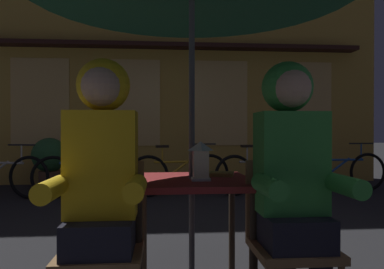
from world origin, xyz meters
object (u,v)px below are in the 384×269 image
(chair_right, at_px, (288,234))
(bicycle_second, at_px, (87,175))
(chair_left, at_px, (103,238))
(lantern, at_px, (201,160))
(person_right_hooded, at_px, (292,167))
(bicycle_third, at_px, (180,174))
(book, at_px, (218,174))
(potted_plant, at_px, (49,159))
(cafe_table, at_px, (192,195))
(person_left_hooded, at_px, (101,169))
(bicycle_fifth, at_px, (340,171))
(bicycle_fourth, at_px, (263,173))

(chair_right, distance_m, bicycle_second, 4.35)
(chair_left, distance_m, chair_right, 0.96)
(chair_left, bearing_deg, lantern, 28.31)
(chair_right, relative_size, person_right_hooded, 0.62)
(bicycle_second, bearing_deg, bicycle_third, 2.51)
(person_right_hooded, distance_m, bicycle_second, 4.43)
(book, distance_m, potted_plant, 4.83)
(bicycle_third, bearing_deg, cafe_table, -91.61)
(chair_left, height_order, chair_right, same)
(cafe_table, height_order, bicycle_second, bicycle_second)
(lantern, distance_m, chair_right, 0.64)
(person_left_hooded, bearing_deg, bicycle_fifth, 51.83)
(bicycle_second, bearing_deg, chair_left, -77.78)
(bicycle_third, bearing_deg, bicycle_second, -177.49)
(person_left_hooded, height_order, bicycle_second, person_left_hooded)
(cafe_table, height_order, person_left_hooded, person_left_hooded)
(person_right_hooded, xyz_separation_m, bicycle_second, (-1.82, 4.01, -0.50))
(person_right_hooded, bearing_deg, lantern, 141.99)
(chair_right, height_order, person_left_hooded, person_left_hooded)
(chair_right, bearing_deg, chair_left, 180.00)
(book, bearing_deg, potted_plant, 133.82)
(bicycle_fifth, xyz_separation_m, potted_plant, (-5.00, 0.53, 0.20))
(bicycle_second, bearing_deg, bicycle_fifth, 3.29)
(bicycle_third, height_order, bicycle_fifth, same)
(bicycle_second, xyz_separation_m, bicycle_third, (1.44, 0.06, 0.00))
(cafe_table, xyz_separation_m, bicycle_second, (-1.34, 3.58, -0.29))
(person_right_hooded, distance_m, bicycle_third, 4.12)
(cafe_table, xyz_separation_m, chair_right, (0.48, -0.37, -0.15))
(person_right_hooded, distance_m, book, 0.63)
(potted_plant, bearing_deg, bicycle_fifth, -6.08)
(chair_right, height_order, bicycle_fourth, chair_right)
(person_left_hooded, bearing_deg, bicycle_fourth, 64.35)
(bicycle_fourth, bearing_deg, person_left_hooded, -115.65)
(chair_right, bearing_deg, person_right_hooded, -90.00)
(person_left_hooded, distance_m, potted_plant, 5.07)
(person_left_hooded, height_order, person_right_hooded, same)
(lantern, relative_size, potted_plant, 0.25)
(chair_left, bearing_deg, bicycle_second, 102.22)
(chair_left, bearing_deg, bicycle_third, 81.74)
(chair_right, bearing_deg, book, 121.25)
(person_right_hooded, bearing_deg, book, 118.55)
(person_right_hooded, relative_size, bicycle_second, 0.84)
(cafe_table, distance_m, chair_right, 0.62)
(person_left_hooded, distance_m, bicycle_second, 4.13)
(chair_left, distance_m, bicycle_third, 4.06)
(chair_right, xyz_separation_m, person_left_hooded, (-0.96, -0.06, 0.36))
(cafe_table, relative_size, chair_right, 0.85)
(bicycle_third, bearing_deg, lantern, -90.88)
(bicycle_fourth, bearing_deg, bicycle_third, 179.16)
(lantern, distance_m, potted_plant, 4.96)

